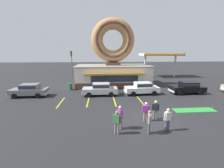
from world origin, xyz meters
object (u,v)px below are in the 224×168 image
at_px(golf_ball, 189,110).
at_px(pedestrian_beanie_man, 120,116).
at_px(pedestrian_blue_sweater_man, 149,121).
at_px(pedestrian_crossing_woman, 146,111).
at_px(car_white, 142,88).
at_px(car_grey, 30,90).
at_px(pedestrian_hooded_kid, 117,121).
at_px(car_silver, 100,89).
at_px(traffic_light_pole, 72,62).
at_px(trash_bin, 70,87).
at_px(pedestrian_clipboard_woman, 155,109).
at_px(pedestrian_leather_jacket_man, 168,119).
at_px(putting_flag_pin, 213,106).
at_px(car_black, 188,87).

bearing_deg(golf_ball, pedestrian_beanie_man, -156.68).
height_order(golf_ball, pedestrian_blue_sweater_man, pedestrian_blue_sweater_man).
bearing_deg(pedestrian_crossing_woman, car_white, 76.25).
relative_size(car_grey, pedestrian_hooded_kid, 2.76).
xyz_separation_m(car_white, pedestrian_crossing_woman, (-1.94, -7.91, -0.00)).
bearing_deg(car_white, car_silver, -178.83).
distance_m(golf_ball, pedestrian_beanie_man, 7.78).
height_order(car_grey, pedestrian_beanie_man, pedestrian_beanie_man).
height_order(car_white, traffic_light_pole, traffic_light_pole).
bearing_deg(car_white, pedestrian_beanie_man, -114.81).
bearing_deg(trash_bin, traffic_light_pole, 97.44).
xyz_separation_m(pedestrian_clipboard_woman, traffic_light_pole, (-9.85, 17.97, 2.83)).
relative_size(pedestrian_leather_jacket_man, pedestrian_crossing_woman, 1.05).
bearing_deg(pedestrian_blue_sweater_man, pedestrian_leather_jacket_man, 10.25).
bearing_deg(pedestrian_beanie_man, pedestrian_hooded_kid, -113.72).
bearing_deg(trash_bin, car_grey, -144.88).
bearing_deg(car_white, pedestrian_blue_sweater_man, -103.07).
bearing_deg(pedestrian_hooded_kid, putting_flag_pin, 20.16).
bearing_deg(traffic_light_pole, putting_flag_pin, -45.71).
height_order(car_grey, pedestrian_hooded_kid, pedestrian_hooded_kid).
relative_size(putting_flag_pin, pedestrian_blue_sweater_man, 0.33).
height_order(golf_ball, putting_flag_pin, putting_flag_pin).
distance_m(pedestrian_blue_sweater_man, pedestrian_crossing_woman, 1.89).
relative_size(golf_ball, car_silver, 0.01).
bearing_deg(putting_flag_pin, car_silver, 150.74).
relative_size(pedestrian_leather_jacket_man, traffic_light_pole, 0.29).
height_order(car_grey, pedestrian_leather_jacket_man, pedestrian_leather_jacket_man).
height_order(putting_flag_pin, pedestrian_hooded_kid, pedestrian_hooded_kid).
relative_size(car_white, traffic_light_pole, 0.80).
distance_m(car_silver, pedestrian_blue_sweater_man, 10.19).
xyz_separation_m(car_silver, pedestrian_leather_jacket_man, (4.63, -9.40, 0.05)).
xyz_separation_m(car_white, trash_bin, (-9.94, 3.17, -0.37)).
height_order(golf_ball, trash_bin, trash_bin).
bearing_deg(golf_ball, pedestrian_hooded_kid, -153.17).
distance_m(car_grey, pedestrian_beanie_man, 13.64).
xyz_separation_m(golf_ball, pedestrian_blue_sweater_man, (-5.21, -3.83, 0.87)).
xyz_separation_m(car_black, pedestrian_blue_sweater_man, (-8.50, -9.62, 0.04)).
distance_m(car_white, pedestrian_hooded_kid, 10.65).
distance_m(pedestrian_blue_sweater_man, pedestrian_hooded_kid, 2.19).
bearing_deg(pedestrian_blue_sweater_man, trash_bin, 120.67).
relative_size(pedestrian_hooded_kid, trash_bin, 1.70).
relative_size(pedestrian_leather_jacket_man, trash_bin, 1.70).
height_order(golf_ball, pedestrian_beanie_man, pedestrian_beanie_man).
bearing_deg(car_silver, pedestrian_crossing_woman, -65.37).
relative_size(pedestrian_clipboard_woman, trash_bin, 1.63).
height_order(pedestrian_beanie_man, trash_bin, pedestrian_beanie_man).
relative_size(golf_ball, pedestrian_hooded_kid, 0.03).
relative_size(putting_flag_pin, car_black, 0.12).
bearing_deg(car_black, pedestrian_clipboard_woman, -134.31).
bearing_deg(pedestrian_hooded_kid, pedestrian_blue_sweater_man, -2.38).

